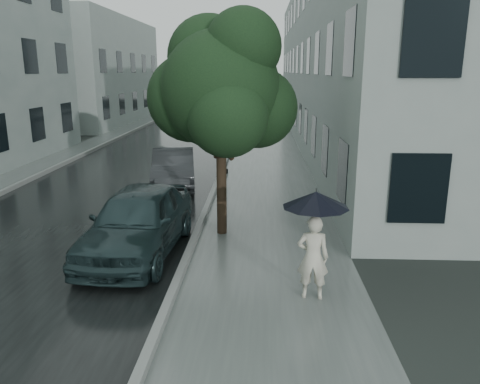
{
  "coord_description": "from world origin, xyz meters",
  "views": [
    {
      "loc": [
        0.01,
        -8.14,
        3.98
      ],
      "look_at": [
        -0.47,
        2.17,
        1.3
      ],
      "focal_mm": 35.0,
      "sensor_mm": 36.0,
      "label": 1
    }
  ],
  "objects_px": {
    "lamp_post": "(220,96)",
    "car_far": "(174,167)",
    "pedestrian": "(313,257)",
    "street_tree": "(221,88)",
    "car_near": "(138,221)"
  },
  "relations": [
    {
      "from": "pedestrian",
      "to": "lamp_post",
      "type": "xyz_separation_m",
      "value": [
        -2.54,
        10.53,
        2.28
      ]
    },
    {
      "from": "pedestrian",
      "to": "street_tree",
      "type": "bearing_deg",
      "value": -56.88
    },
    {
      "from": "pedestrian",
      "to": "street_tree",
      "type": "height_order",
      "value": "street_tree"
    },
    {
      "from": "lamp_post",
      "to": "car_near",
      "type": "xyz_separation_m",
      "value": [
        -1.12,
        -8.52,
        -2.3
      ]
    },
    {
      "from": "car_near",
      "to": "car_far",
      "type": "xyz_separation_m",
      "value": [
        -0.37,
        6.28,
        -0.08
      ]
    },
    {
      "from": "street_tree",
      "to": "car_near",
      "type": "bearing_deg",
      "value": -139.03
    },
    {
      "from": "pedestrian",
      "to": "car_far",
      "type": "bearing_deg",
      "value": -59.4
    },
    {
      "from": "lamp_post",
      "to": "car_near",
      "type": "distance_m",
      "value": 8.9
    },
    {
      "from": "pedestrian",
      "to": "car_near",
      "type": "relative_size",
      "value": 0.35
    },
    {
      "from": "car_far",
      "to": "car_near",
      "type": "bearing_deg",
      "value": -95.98
    },
    {
      "from": "car_far",
      "to": "lamp_post",
      "type": "bearing_deg",
      "value": 46.97
    },
    {
      "from": "pedestrian",
      "to": "car_far",
      "type": "relative_size",
      "value": 0.38
    },
    {
      "from": "lamp_post",
      "to": "car_near",
      "type": "height_order",
      "value": "lamp_post"
    },
    {
      "from": "lamp_post",
      "to": "car_far",
      "type": "bearing_deg",
      "value": -109.61
    },
    {
      "from": "street_tree",
      "to": "lamp_post",
      "type": "bearing_deg",
      "value": 95.14
    }
  ]
}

